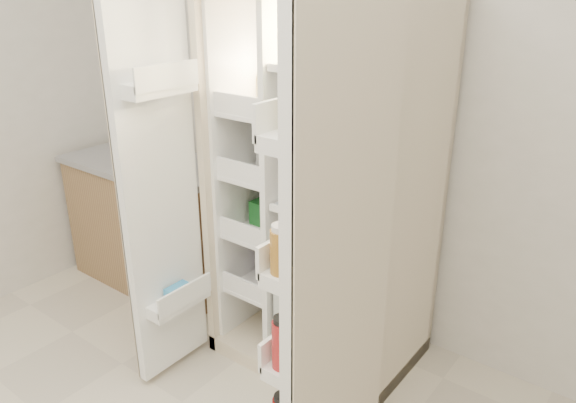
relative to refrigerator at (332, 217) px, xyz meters
The scene contains 5 objects.
wall_back 0.71m from the refrigerator, 66.51° to the left, with size 4.00×0.02×2.70m, color silver.
refrigerator is the anchor object (origin of this frame).
freezer_door 0.81m from the refrigerator, 130.47° to the right, with size 0.15×0.40×1.72m.
fridge_door 0.85m from the refrigerator, 56.13° to the right, with size 0.17×0.58×1.72m.
kitchen_counter 1.30m from the refrigerator, behind, with size 1.10×0.59×0.80m.
Camera 1 is at (1.15, -0.38, 1.79)m, focal length 34.00 mm.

